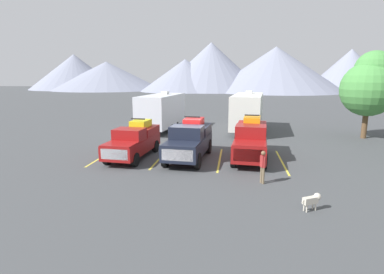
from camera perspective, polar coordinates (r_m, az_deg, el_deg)
The scene contains 14 objects.
ground_plane at distance 19.71m, azimuth -0.41°, elevation -4.01°, with size 240.00×240.00×0.00m, color #3F4244.
pickup_truck_a at distance 20.23m, azimuth -10.63°, elevation -0.61°, with size 2.39×5.40×2.42m.
pickup_truck_b at distance 19.46m, azimuth -0.46°, elevation -0.52°, with size 2.56×5.66×2.61m.
pickup_truck_c at distance 19.90m, azimuth 10.80°, elevation -0.41°, with size 2.43×5.92×2.70m.
lot_stripe_a at distance 21.31m, azimuth -15.82°, elevation -3.26°, with size 0.12×5.50×0.01m, color gold.
lot_stripe_b at distance 20.10m, azimuth -5.79°, elevation -3.75°, with size 0.12×5.50×0.01m, color gold.
lot_stripe_c at distance 19.57m, azimuth 5.14°, elevation -4.16°, with size 0.12×5.50×0.01m, color gold.
lot_stripe_d at distance 19.77m, azimuth 16.27°, elevation -4.41°, with size 0.12×5.50×0.01m, color gold.
camper_trailer_a at distance 29.56m, azimuth -5.62°, elevation 4.95°, with size 3.35×8.57×3.70m.
camper_trailer_b at distance 29.44m, azimuth 10.22°, elevation 4.86°, with size 3.39×9.26×3.77m.
person_a at distance 15.45m, azimuth 12.95°, elevation -5.02°, with size 0.28×0.33×1.64m.
dog at distance 13.19m, azimuth 21.41°, elevation -10.68°, with size 0.82×0.57×0.68m.
tree_a at distance 29.47m, azimuth 30.02°, elevation 8.40°, with size 4.44×4.44×7.20m.
mountain_ridge at distance 108.14m, azimuth 6.07°, elevation 12.01°, with size 148.97×47.55×16.04m.
Camera 1 is at (2.75, -18.81, 5.22)m, focal length 28.89 mm.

